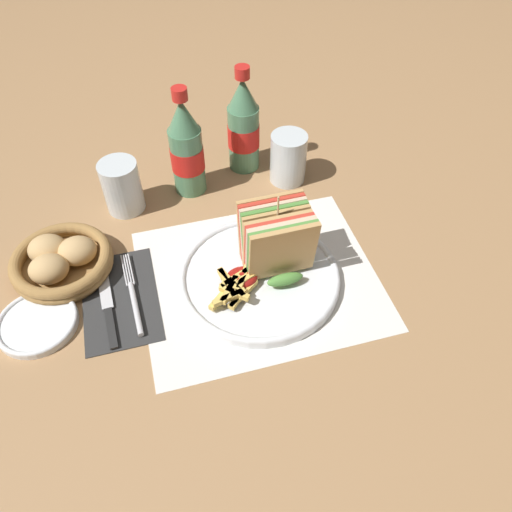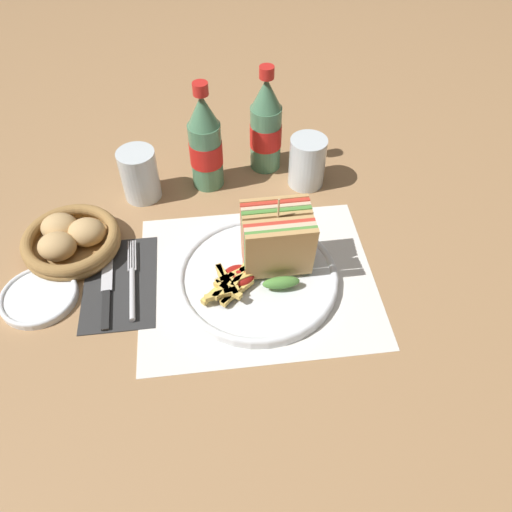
# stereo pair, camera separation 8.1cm
# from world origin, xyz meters

# --- Properties ---
(ground_plane) EXTENTS (4.00, 4.00, 0.00)m
(ground_plane) POSITION_xyz_m (0.00, 0.00, 0.00)
(ground_plane) COLOR #9E754C
(placemat) EXTENTS (0.39, 0.32, 0.00)m
(placemat) POSITION_xyz_m (-0.01, 0.01, 0.00)
(placemat) COLOR silver
(placemat) RESTS_ON ground_plane
(plate_main) EXTENTS (0.27, 0.27, 0.02)m
(plate_main) POSITION_xyz_m (-0.01, 0.01, 0.01)
(plate_main) COLOR white
(plate_main) RESTS_ON ground_plane
(club_sandwich) EXTENTS (0.11, 0.10, 0.14)m
(club_sandwich) POSITION_xyz_m (0.02, 0.03, 0.07)
(club_sandwich) COLOR tan
(club_sandwich) RESTS_ON plate_main
(fries_pile) EXTENTS (0.11, 0.08, 0.02)m
(fries_pile) POSITION_xyz_m (-0.06, -0.02, 0.03)
(fries_pile) COLOR #E0B756
(fries_pile) RESTS_ON plate_main
(ketchup_blob) EXTENTS (0.05, 0.04, 0.02)m
(ketchup_blob) POSITION_xyz_m (-0.04, -0.00, 0.03)
(ketchup_blob) COLOR maroon
(ketchup_blob) RESTS_ON plate_main
(napkin) EXTENTS (0.12, 0.20, 0.00)m
(napkin) POSITION_xyz_m (-0.24, 0.03, 0.00)
(napkin) COLOR #2D2D2D
(napkin) RESTS_ON ground_plane
(fork) EXTENTS (0.02, 0.17, 0.01)m
(fork) POSITION_xyz_m (-0.22, 0.01, 0.01)
(fork) COLOR silver
(fork) RESTS_ON napkin
(knife) EXTENTS (0.02, 0.19, 0.00)m
(knife) POSITION_xyz_m (-0.26, 0.03, 0.01)
(knife) COLOR black
(knife) RESTS_ON napkin
(coke_bottle_near) EXTENTS (0.06, 0.06, 0.22)m
(coke_bottle_near) POSITION_xyz_m (-0.08, 0.27, 0.09)
(coke_bottle_near) COLOR #4C7F5B
(coke_bottle_near) RESTS_ON ground_plane
(coke_bottle_far) EXTENTS (0.06, 0.06, 0.22)m
(coke_bottle_far) POSITION_xyz_m (0.04, 0.32, 0.09)
(coke_bottle_far) COLOR #4C7F5B
(coke_bottle_far) RESTS_ON ground_plane
(glass_near) EXTENTS (0.07, 0.07, 0.10)m
(glass_near) POSITION_xyz_m (0.12, 0.25, 0.04)
(glass_near) COLOR silver
(glass_near) RESTS_ON ground_plane
(glass_far) EXTENTS (0.07, 0.07, 0.10)m
(glass_far) POSITION_xyz_m (-0.21, 0.25, 0.04)
(glass_far) COLOR silver
(glass_far) RESTS_ON ground_plane
(bread_basket) EXTENTS (0.17, 0.17, 0.06)m
(bread_basket) POSITION_xyz_m (-0.32, 0.12, 0.02)
(bread_basket) COLOR olive
(bread_basket) RESTS_ON ground_plane
(side_saucer) EXTENTS (0.12, 0.12, 0.01)m
(side_saucer) POSITION_xyz_m (-0.36, 0.01, 0.01)
(side_saucer) COLOR white
(side_saucer) RESTS_ON ground_plane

